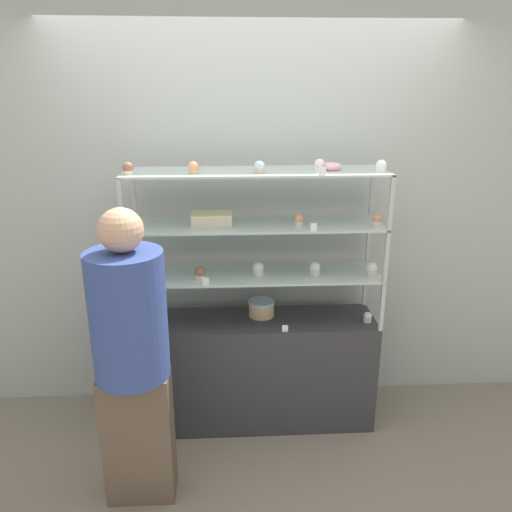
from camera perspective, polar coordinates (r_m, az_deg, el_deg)
The scene contains 29 objects.
ground_plane at distance 3.54m, azimuth 0.00°, elevation -17.92°, with size 20.00×20.00×0.00m, color gray.
back_wall at distance 3.29m, azimuth -0.33°, elevation 4.44°, with size 8.00×0.05×2.60m.
display_base at distance 3.33m, azimuth 0.00°, elevation -12.88°, with size 1.50×0.40×0.73m.
display_riser_lower at distance 3.05m, azimuth 0.00°, elevation -2.29°, with size 1.50×0.40×0.31m.
display_riser_middle at distance 2.95m, azimuth 0.00°, elevation 3.37°, with size 1.50×0.40×0.31m.
display_riser_upper at distance 2.89m, azimuth 0.00°, elevation 9.35°, with size 1.50×0.40×0.31m.
layer_cake_centerpiece at distance 3.19m, azimuth 0.63°, elevation -5.97°, with size 0.17×0.17×0.10m.
sheet_cake_frosted at distance 2.95m, azimuth -5.05°, elevation 4.33°, with size 0.24×0.17×0.06m.
cupcake_0 at distance 3.11m, azimuth -13.13°, elevation -7.56°, with size 0.05×0.05×0.07m.
cupcake_1 at distance 3.19m, azimuth 12.63°, elevation -6.85°, with size 0.05×0.05×0.07m.
price_tag_0 at distance 3.00m, azimuth 3.35°, elevation -8.27°, with size 0.04×0.00×0.04m.
cupcake_2 at distance 2.99m, azimuth -13.41°, elevation -2.02°, with size 0.07×0.07×0.08m.
cupcake_3 at distance 2.94m, azimuth -6.38°, elevation -1.98°, with size 0.07×0.07×0.08m.
cupcake_4 at distance 3.00m, azimuth 0.27°, elevation -1.49°, with size 0.07×0.07×0.08m.
cupcake_5 at distance 3.02m, azimuth 6.75°, elevation -1.46°, with size 0.07×0.07×0.08m.
cupcake_6 at distance 3.07m, azimuth 13.08°, elevation -1.47°, with size 0.07×0.07×0.08m.
price_tag_1 at distance 2.86m, azimuth -5.76°, elevation -2.89°, with size 0.04×0.00×0.04m.
cupcake_7 at distance 2.89m, azimuth -13.83°, elevation 3.59°, with size 0.05×0.05×0.07m.
cupcake_8 at distance 2.90m, azimuth 4.91°, elevation 4.09°, with size 0.05×0.05×0.07m.
cupcake_9 at distance 2.98m, azimuth 13.62°, elevation 4.03°, with size 0.05×0.05×0.07m.
price_tag_2 at distance 2.80m, azimuth 6.62°, elevation 3.30°, with size 0.04×0.00×0.04m.
cupcake_10 at distance 2.83m, azimuth -14.41°, elevation 9.65°, with size 0.06×0.06×0.07m.
cupcake_11 at distance 2.79m, azimuth -7.15°, elevation 9.96°, with size 0.06×0.06×0.07m.
cupcake_12 at distance 2.79m, azimuth 0.40°, elevation 10.10°, with size 0.06×0.06×0.07m.
cupcake_13 at distance 2.89m, azimuth 7.28°, elevation 10.25°, with size 0.06×0.06×0.07m.
cupcake_14 at distance 2.91m, azimuth 14.12°, elevation 9.91°, with size 0.06×0.06×0.07m.
price_tag_3 at distance 2.74m, azimuth 7.63°, elevation 9.60°, with size 0.04×0.00×0.04m.
donut_glazed at distance 2.95m, azimuth 8.57°, elevation 10.08°, with size 0.12×0.12×0.04m.
customer_figure at distance 2.59m, azimuth -14.01°, elevation -10.86°, with size 0.37×0.37×1.59m.
Camera 1 is at (-0.16, -2.85, 2.09)m, focal length 35.00 mm.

